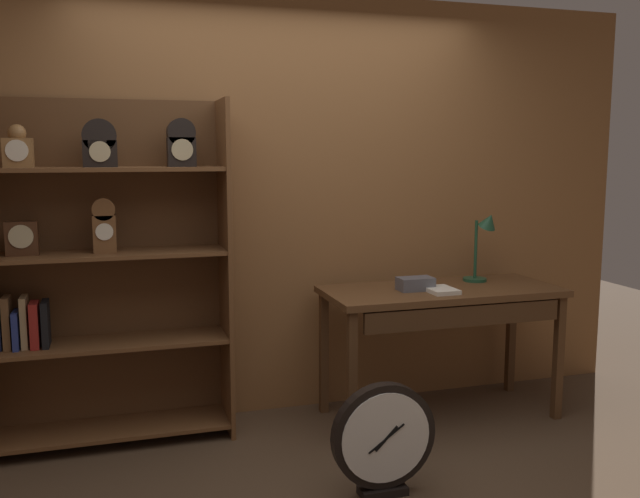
# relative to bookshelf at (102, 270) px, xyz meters

# --- Properties ---
(back_wood_panel) EXTENTS (4.80, 0.05, 2.60)m
(back_wood_panel) POSITION_rel_bookshelf_xyz_m (1.09, 0.21, 0.31)
(back_wood_panel) COLOR brown
(back_wood_panel) RESTS_ON ground
(bookshelf) EXTENTS (1.33, 0.38, 1.94)m
(bookshelf) POSITION_rel_bookshelf_xyz_m (0.00, 0.00, 0.00)
(bookshelf) COLOR brown
(bookshelf) RESTS_ON ground
(workbench) EXTENTS (1.45, 0.62, 0.81)m
(workbench) POSITION_rel_bookshelf_xyz_m (1.98, -0.25, -0.27)
(workbench) COLOR brown
(workbench) RESTS_ON ground
(desk_lamp) EXTENTS (0.21, 0.21, 0.46)m
(desk_lamp) POSITION_rel_bookshelf_xyz_m (2.33, -0.11, 0.10)
(desk_lamp) COLOR #1E472D
(desk_lamp) RESTS_ON workbench
(toolbox_small) EXTENTS (0.21, 0.13, 0.08)m
(toolbox_small) POSITION_rel_bookshelf_xyz_m (1.80, -0.23, -0.14)
(toolbox_small) COLOR #595960
(toolbox_small) RESTS_ON workbench
(open_repair_manual) EXTENTS (0.16, 0.22, 0.02)m
(open_repair_manual) POSITION_rel_bookshelf_xyz_m (1.92, -0.33, -0.16)
(open_repair_manual) COLOR silver
(open_repair_manual) RESTS_ON workbench
(round_clock_large) EXTENTS (0.52, 0.11, 0.56)m
(round_clock_large) POSITION_rel_bookshelf_xyz_m (1.26, -1.06, -0.71)
(round_clock_large) COLOR black
(round_clock_large) RESTS_ON ground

